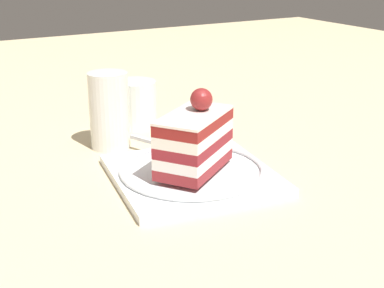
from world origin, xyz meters
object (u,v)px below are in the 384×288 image
fork (165,145)px  dessert_plate (192,173)px  drink_glass_near (109,115)px  cake_slice (195,140)px  drink_glass_far (135,106)px

fork → dessert_plate: bearing=-2.5°
dessert_plate → drink_glass_near: (-0.16, -0.04, 0.04)m
dessert_plate → fork: bearing=177.5°
cake_slice → drink_glass_far: (-0.24, 0.03, -0.02)m
drink_glass_far → fork: bearing=-9.5°
dessert_plate → drink_glass_far: 0.23m
cake_slice → fork: bearing=177.6°
drink_glass_near → cake_slice: bearing=14.4°
fork → cake_slice: bearing=-2.4°
dessert_plate → fork: fork is taller
fork → drink_glass_near: bearing=-150.0°
cake_slice → drink_glass_near: size_ratio=1.13×
dessert_plate → cake_slice: cake_slice is taller
dessert_plate → drink_glass_far: (-0.23, 0.03, 0.02)m
drink_glass_far → drink_glass_near: bearing=-45.2°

